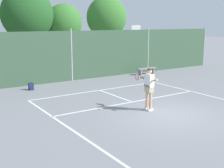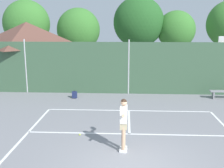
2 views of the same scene
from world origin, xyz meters
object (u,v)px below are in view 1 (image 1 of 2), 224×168
object	(u,v)px
tennis_player	(149,85)
backpack_navy	(31,87)
courtside_bench	(146,70)
basketball_hoop	(135,41)
tennis_ball	(100,109)

from	to	relation	value
tennis_player	backpack_navy	xyz separation A→B (m)	(-2.97, 6.72, -0.92)
tennis_player	courtside_bench	xyz separation A→B (m)	(5.82, 7.05, -0.75)
tennis_player	courtside_bench	distance (m)	9.17
basketball_hoop	tennis_player	world-z (taller)	basketball_hoop
tennis_ball	courtside_bench	xyz separation A→B (m)	(7.55, 5.83, 0.33)
courtside_bench	tennis_ball	bearing A→B (deg)	-142.30
tennis_player	basketball_hoop	bearing A→B (deg)	55.10
basketball_hoop	tennis_player	distance (m)	11.26
tennis_ball	backpack_navy	bearing A→B (deg)	102.72
tennis_player	courtside_bench	world-z (taller)	tennis_player
tennis_player	courtside_bench	bearing A→B (deg)	50.46
tennis_player	tennis_ball	world-z (taller)	tennis_player
tennis_ball	basketball_hoop	bearing A→B (deg)	44.40
backpack_navy	tennis_player	bearing A→B (deg)	-66.14
backpack_navy	courtside_bench	world-z (taller)	courtside_bench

